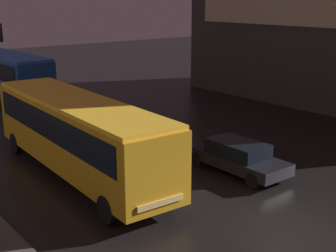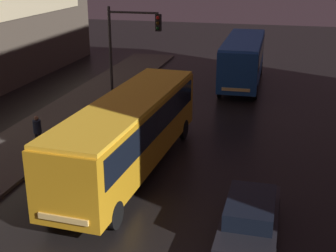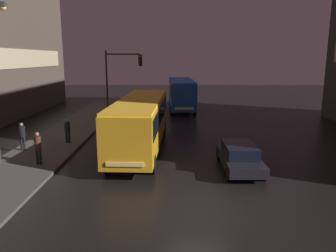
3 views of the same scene
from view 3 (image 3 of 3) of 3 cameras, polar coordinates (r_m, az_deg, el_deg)
ground_plane at (r=13.29m, az=5.31°, el=-14.27°), size 120.00×120.00×0.00m
sidewalk_left at (r=23.96m, az=-18.96°, el=-2.77°), size 4.00×48.00×0.15m
bus_near at (r=20.95m, az=-4.56°, el=1.32°), size 3.16×12.02×3.31m
bus_far at (r=37.19m, az=2.50°, el=6.03°), size 2.82×10.31×3.43m
car_taxi at (r=17.80m, az=12.50°, el=-5.19°), size 1.91×4.70×1.37m
pedestrian_near at (r=22.24m, az=-23.89°, el=-1.26°), size 0.55×0.55×1.75m
pedestrian_mid at (r=23.14m, az=-16.95°, el=-0.46°), size 0.43×0.43×1.65m
pedestrian_far at (r=18.97m, az=-21.55°, el=-3.17°), size 0.43×0.43×1.79m
traffic_light_main at (r=27.56m, az=-8.41°, el=8.50°), size 3.04×0.35×6.43m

